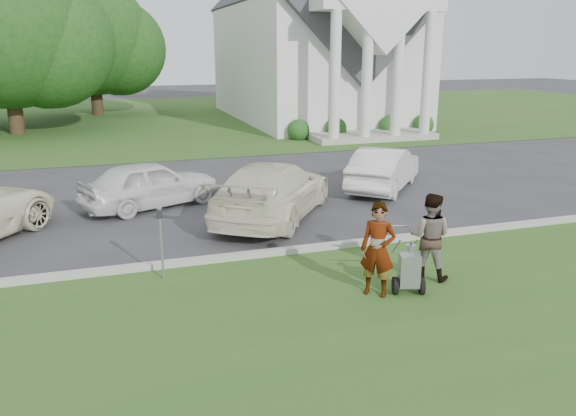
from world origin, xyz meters
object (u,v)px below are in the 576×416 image
tree_left (4,33)px  striping_cart (409,271)px  car_c (273,190)px  tree_back (91,42)px  person_left (378,250)px  parking_meter_near (161,235)px  car_b (150,184)px  car_d (384,168)px  church (314,21)px  person_right (429,237)px

tree_left → striping_cart: (9.57, -24.08, -4.66)m
car_c → tree_back: bearing=-45.2°
person_left → parking_meter_near: (-3.64, 1.91, 0.05)m
person_left → car_b: (-3.42, 7.36, -0.20)m
striping_cart → car_d: (3.26, 7.36, 0.23)m
church → car_b: size_ratio=6.14×
tree_back → person_right: (6.29, -31.55, -3.87)m
striping_cart → parking_meter_near: bearing=171.9°
church → striping_cart: church is taller
parking_meter_near → car_d: size_ratio=0.36×
tree_left → tree_back: bearing=63.4°
striping_cart → car_b: (-4.00, 7.50, 0.22)m
person_left → car_c: 5.32m
car_d → person_left: bearing=103.5°
parking_meter_near → tree_back: bearing=92.6°
tree_back → person_left: size_ratio=5.53×
tree_left → car_c: 20.98m
church → person_left: bearing=-107.8°
church → car_d: church is taller
tree_left → striping_cart: size_ratio=8.87×
person_right → church: bearing=-66.2°
car_d → car_c: bearing=65.9°
person_right → car_d: (2.54, 6.82, -0.18)m
person_left → car_d: person_left is taller
tree_back → car_c: bearing=-80.3°
church → tree_back: church is taller
church → car_c: 22.12m
tree_left → car_b: size_ratio=2.71×
person_left → car_d: size_ratio=0.43×
tree_left → tree_back: size_ratio=1.11×
church → car_c: size_ratio=4.67×
person_left → person_right: (1.30, 0.40, -0.01)m
parking_meter_near → car_b: 5.46m
person_right → tree_back: bearing=-39.7°
car_b → car_d: car_d is taller
tree_back → car_b: 24.97m
striping_cart → parking_meter_near: 4.72m
church → car_c: bearing=-113.1°
church → car_b: bearing=-122.9°
striping_cart → person_left: size_ratio=0.69×
tree_left → parking_meter_near: tree_left is taller
car_d → parking_meter_near: bearing=76.9°
parking_meter_near → car_b: bearing=87.7°
church → person_right: bearing=-105.2°
striping_cart → car_d: 8.05m
car_d → striping_cart: bearing=107.7°
tree_back → person_right: bearing=-78.7°
tree_left → car_d: bearing=-52.5°
person_right → car_b: bearing=-16.8°
tree_left → car_b: 18.05m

